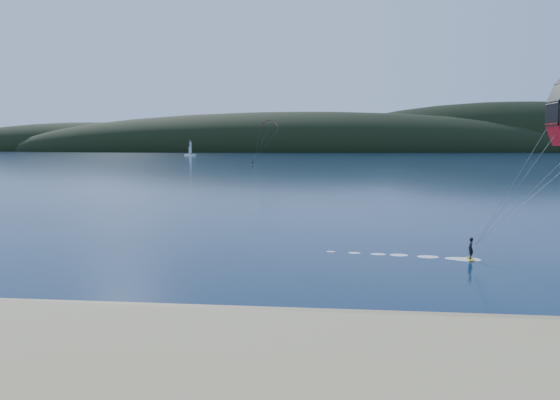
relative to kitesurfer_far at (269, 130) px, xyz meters
name	(u,v)px	position (x,y,z in m)	size (l,w,h in m)	color
ground	(189,352)	(21.87, -199.21, -14.77)	(1800.00, 1800.00, 0.00)	#071937
wet_sand	(215,314)	(21.87, -194.71, -14.72)	(220.00, 2.50, 0.10)	#8A7750
headland	(331,151)	(22.50, 546.07, -14.77)	(1200.00, 310.00, 140.00)	black
kitesurfer_far	(269,130)	(0.00, 0.00, 0.00)	(12.95, 7.91, 17.97)	gold
sailboat	(190,155)	(-89.90, 198.67, -13.79)	(9.57, 6.00, 13.36)	white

